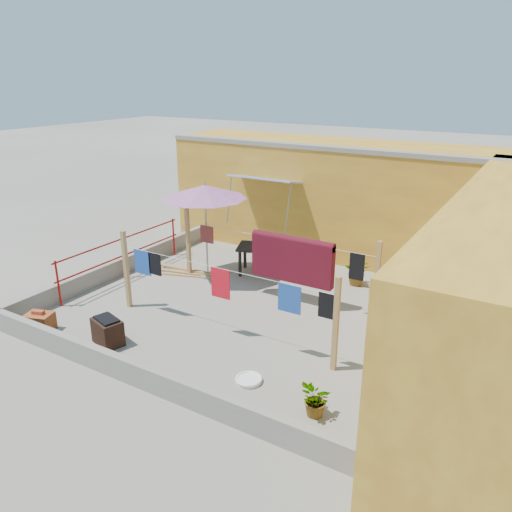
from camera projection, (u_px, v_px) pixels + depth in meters
name	position (u px, v px, depth m)	size (l,w,h in m)	color
ground	(255.00, 308.00, 11.31)	(80.00, 80.00, 0.00)	#9E998E
wall_back	(354.00, 199.00, 14.29)	(11.00, 3.27, 3.21)	gold
parapet_front	(144.00, 377.00, 8.36)	(8.30, 0.16, 0.44)	gray
parapet_left	(124.00, 265.00, 13.22)	(0.16, 7.30, 0.44)	gray
red_railing	(123.00, 251.00, 12.78)	(0.05, 4.20, 1.10)	maroon
clothesline_rig	(285.00, 263.00, 11.24)	(5.09, 2.35, 1.80)	tan
patio_umbrella	(205.00, 192.00, 12.27)	(2.75, 2.75, 2.51)	gray
outdoor_table	(269.00, 249.00, 13.03)	(1.80, 1.33, 0.76)	black
brick_stack	(40.00, 322.00, 10.24)	(0.63, 0.54, 0.46)	#B45529
lumber_pile	(185.00, 272.00, 13.18)	(2.00, 0.76, 0.12)	tan
brazier	(108.00, 331.00, 9.73)	(0.71, 0.57, 0.56)	#321A13
white_basin	(249.00, 380.00, 8.59)	(0.47, 0.47, 0.08)	white
water_jug_a	(443.00, 307.00, 10.97)	(0.24, 0.24, 0.38)	white
water_jug_b	(423.00, 342.00, 9.59)	(0.20, 0.20, 0.32)	white
green_hose	(383.00, 277.00, 12.93)	(0.49, 0.49, 0.07)	#186E20
plant_back_a	(358.00, 272.00, 12.45)	(0.62, 0.54, 0.69)	#1E5D1A
plant_back_b	(455.00, 280.00, 11.97)	(0.39, 0.39, 0.70)	#1E5D1A
plant_right_a	(444.00, 298.00, 10.88)	(0.41, 0.28, 0.78)	#1E5D1A
plant_right_b	(425.00, 316.00, 10.08)	(0.44, 0.35, 0.80)	#1E5D1A
plant_right_c	(316.00, 401.00, 7.64)	(0.51, 0.45, 0.57)	#1E5D1A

